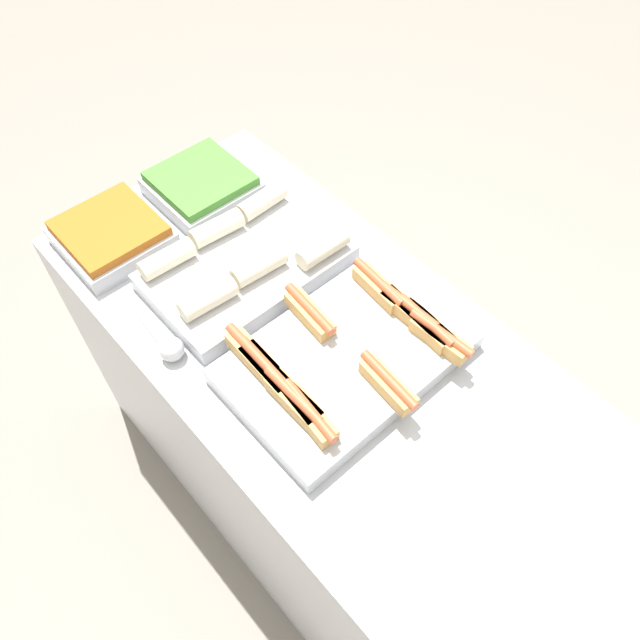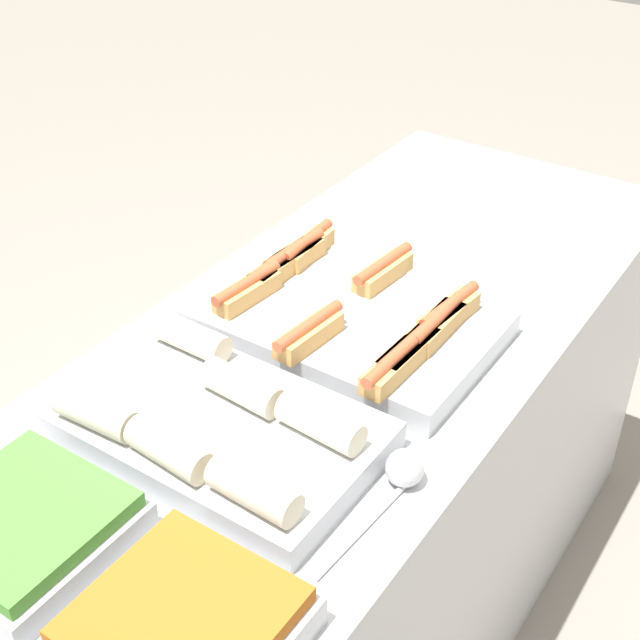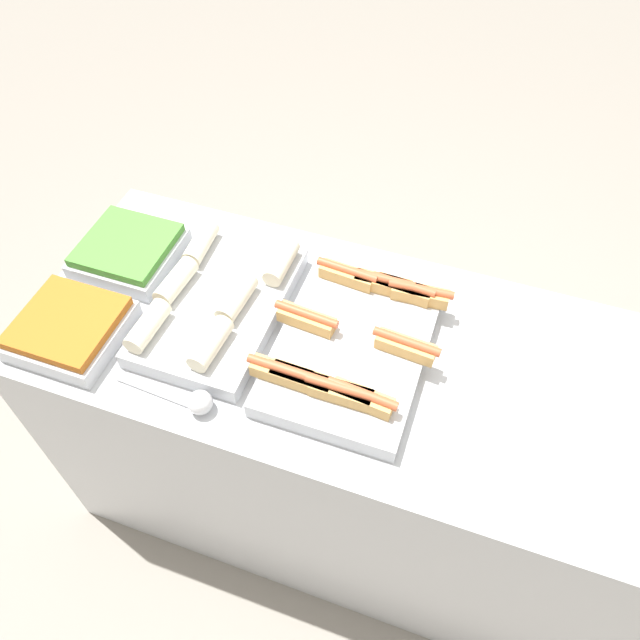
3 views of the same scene
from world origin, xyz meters
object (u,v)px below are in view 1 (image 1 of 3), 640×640
tray_hotdogs (347,355)px  tray_wraps (245,263)px  serving_spoon_near (169,347)px  tray_side_back (202,185)px  tray_side_front (112,235)px

tray_hotdogs → tray_wraps: tray_wraps is taller
serving_spoon_near → tray_side_back: bearing=136.4°
tray_hotdogs → serving_spoon_near: (-0.30, -0.28, -0.01)m
tray_side_front → serving_spoon_near: 0.40m
tray_side_front → tray_wraps: bearing=32.6°
tray_hotdogs → serving_spoon_near: size_ratio=2.08×
tray_hotdogs → tray_side_back: (-0.69, 0.09, -0.00)m
tray_side_back → serving_spoon_near: 0.54m
tray_side_front → tray_side_back: same height
tray_hotdogs → tray_wraps: bearing=-180.0°
tray_side_front → serving_spoon_near: (0.39, -0.08, -0.01)m
tray_hotdogs → tray_side_front: tray_hotdogs is taller
tray_side_back → tray_side_front: bearing=-90.0°
tray_hotdogs → tray_side_front: size_ratio=2.11×
tray_hotdogs → tray_side_back: 0.69m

